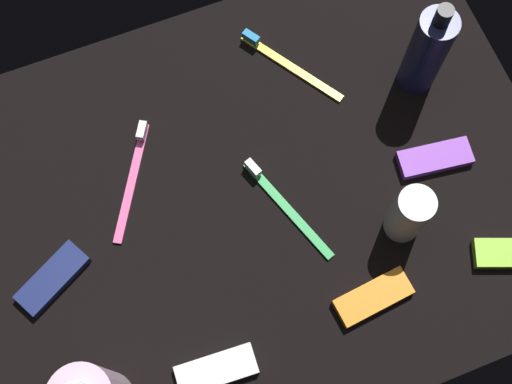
{
  "coord_description": "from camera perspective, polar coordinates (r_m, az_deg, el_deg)",
  "views": [
    {
      "loc": [
        -10.75,
        -27.72,
        92.71
      ],
      "look_at": [
        0.0,
        0.0,
        3.0
      ],
      "focal_mm": 48.71,
      "sensor_mm": 36.0,
      "label": 1
    }
  ],
  "objects": [
    {
      "name": "snack_bar_navy",
      "position": [
        0.98,
        -16.35,
        -6.83
      ],
      "size": [
        11.06,
        8.41,
        1.5
      ],
      "primitive_type": "cube",
      "rotation": [
        0.0,
        0.0,
        0.49
      ],
      "color": "navy",
      "rests_on": "ground_plane"
    },
    {
      "name": "ground_plane",
      "position": [
        0.98,
        -0.0,
        -0.66
      ],
      "size": [
        84.0,
        64.0,
        1.2
      ],
      "primitive_type": "cube",
      "color": "black"
    },
    {
      "name": "snack_bar_lime",
      "position": [
        1.01,
        20.3,
        -4.77
      ],
      "size": [
        11.14,
        7.5,
        1.5
      ],
      "primitive_type": "cube",
      "rotation": [
        0.0,
        0.0,
        -0.37
      ],
      "color": "#8CD133",
      "rests_on": "ground_plane"
    },
    {
      "name": "snack_bar_white",
      "position": [
        0.92,
        -3.27,
        -14.39
      ],
      "size": [
        10.63,
        4.63,
        1.5
      ],
      "primitive_type": "cube",
      "rotation": [
        0.0,
        0.0,
        -0.06
      ],
      "color": "white",
      "rests_on": "ground_plane"
    },
    {
      "name": "toothbrush_yellow",
      "position": [
        1.05,
        2.44,
        10.6
      ],
      "size": [
        10.78,
        15.77,
        2.1
      ],
      "color": "yellow",
      "rests_on": "ground_plane"
    },
    {
      "name": "snack_bar_orange",
      "position": [
        0.95,
        9.6,
        -8.52
      ],
      "size": [
        10.75,
        5.04,
        1.5
      ],
      "primitive_type": "cube",
      "rotation": [
        0.0,
        0.0,
        0.1
      ],
      "color": "orange",
      "rests_on": "ground_plane"
    },
    {
      "name": "snack_bar_purple",
      "position": [
        1.02,
        14.46,
        2.7
      ],
      "size": [
        10.85,
        5.37,
        1.5
      ],
      "primitive_type": "cube",
      "rotation": [
        0.0,
        0.0,
        -0.14
      ],
      "color": "purple",
      "rests_on": "ground_plane"
    },
    {
      "name": "toothbrush_pink",
      "position": [
        0.99,
        -10.07,
        1.47
      ],
      "size": [
        10.22,
        16.09,
        2.1
      ],
      "color": "#E55999",
      "rests_on": "ground_plane"
    },
    {
      "name": "toothbrush_green",
      "position": [
        0.97,
        2.21,
        -0.89
      ],
      "size": [
        7.01,
        17.4,
        2.1
      ],
      "color": "green",
      "rests_on": "ground_plane"
    },
    {
      "name": "lotion_bottle",
      "position": [
        1.0,
        13.87,
        11.15
      ],
      "size": [
        5.37,
        5.37,
        18.17
      ],
      "color": "#1A1E45",
      "rests_on": "ground_plane"
    },
    {
      "name": "deodorant_stick",
      "position": [
        0.93,
        12.46,
        -1.82
      ],
      "size": [
        4.96,
        4.96,
        10.67
      ],
      "primitive_type": "cylinder",
      "color": "silver",
      "rests_on": "ground_plane"
    }
  ]
}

